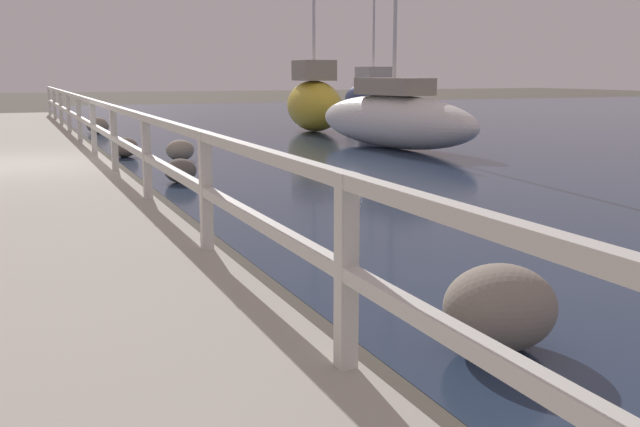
% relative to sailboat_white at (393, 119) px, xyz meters
% --- Properties ---
extents(ground_plane, '(120.00, 120.00, 0.00)m').
position_rel_sailboat_white_xyz_m(ground_plane, '(-8.63, -2.20, -0.71)').
color(ground_plane, '#4C473D').
extents(dock_walkway, '(3.45, 36.00, 0.25)m').
position_rel_sailboat_white_xyz_m(dock_walkway, '(-8.63, -2.20, -0.59)').
color(dock_walkway, '#B2AD9E').
rests_on(dock_walkway, ground).
extents(railing, '(0.10, 32.50, 1.04)m').
position_rel_sailboat_white_xyz_m(railing, '(-7.01, -2.20, 0.25)').
color(railing, silver).
rests_on(railing, dock_walkway).
extents(boulder_water_edge, '(0.51, 0.46, 0.38)m').
position_rel_sailboat_white_xyz_m(boulder_water_edge, '(-5.94, 7.60, -0.52)').
color(boulder_water_edge, gray).
rests_on(boulder_water_edge, ground).
extents(boulder_far_strip, '(0.58, 0.52, 0.43)m').
position_rel_sailboat_white_xyz_m(boulder_far_strip, '(-6.26, 0.53, -0.49)').
color(boulder_far_strip, slate).
rests_on(boulder_far_strip, ground).
extents(boulder_downstream, '(0.53, 0.48, 0.40)m').
position_rel_sailboat_white_xyz_m(boulder_downstream, '(-5.97, -3.71, -0.51)').
color(boulder_downstream, '#666056').
rests_on(boulder_downstream, ground).
extents(boulder_mid_strip, '(0.76, 0.69, 0.57)m').
position_rel_sailboat_white_xyz_m(boulder_mid_strip, '(-5.70, -12.07, -0.43)').
color(boulder_mid_strip, gray).
rests_on(boulder_mid_strip, ground).
extents(boulder_near_dock, '(0.58, 0.52, 0.43)m').
position_rel_sailboat_white_xyz_m(boulder_near_dock, '(-5.30, -0.60, -0.49)').
color(boulder_near_dock, gray).
rests_on(boulder_near_dock, ground).
extents(boulder_upstream, '(0.63, 0.57, 0.48)m').
position_rel_sailboat_white_xyz_m(boulder_upstream, '(-6.03, 7.58, -0.47)').
color(boulder_upstream, gray).
rests_on(boulder_upstream, ground).
extents(sailboat_white, '(2.24, 5.86, 5.98)m').
position_rel_sailboat_white_xyz_m(sailboat_white, '(0.00, 0.00, 0.00)').
color(sailboat_white, white).
rests_on(sailboat_white, water_surface).
extents(sailboat_yellow, '(1.55, 3.08, 6.43)m').
position_rel_sailboat_white_xyz_m(sailboat_yellow, '(0.24, 5.62, 0.20)').
color(sailboat_yellow, gold).
rests_on(sailboat_yellow, water_surface).
extents(sailboat_navy, '(1.63, 4.98, 5.81)m').
position_rel_sailboat_white_xyz_m(sailboat_navy, '(5.34, 11.70, 0.09)').
color(sailboat_navy, '#192347').
rests_on(sailboat_navy, water_surface).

